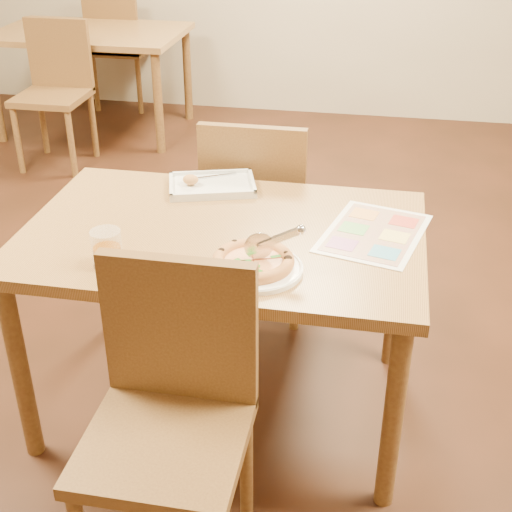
% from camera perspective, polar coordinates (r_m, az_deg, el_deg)
% --- Properties ---
extents(room, '(7.00, 7.00, 7.00)m').
position_cam_1_polar(room, '(2.11, -3.12, 17.48)').
color(room, '#361A0E').
rests_on(room, ground).
extents(dining_table, '(1.30, 0.85, 0.72)m').
position_cam_1_polar(dining_table, '(2.36, -2.66, 0.21)').
color(dining_table, '#9C713E').
rests_on(dining_table, ground).
extents(chair_near, '(0.42, 0.42, 0.47)m').
position_cam_1_polar(chair_near, '(1.92, -6.71, -10.24)').
color(chair_near, brown).
rests_on(chair_near, ground).
extents(chair_far, '(0.42, 0.42, 0.47)m').
position_cam_1_polar(chair_far, '(2.91, 0.03, 4.71)').
color(chair_far, brown).
rests_on(chair_far, ground).
extents(bg_table, '(1.30, 0.85, 0.72)m').
position_cam_1_polar(bg_table, '(5.36, -13.09, 16.28)').
color(bg_table, '#9C713E').
rests_on(bg_table, ground).
extents(bg_chair_near, '(0.42, 0.42, 0.47)m').
position_cam_1_polar(bg_chair_near, '(4.85, -15.74, 13.77)').
color(bg_chair_near, brown).
rests_on(bg_chair_near, ground).
extents(bg_chair_far, '(0.42, 0.42, 0.47)m').
position_cam_1_polar(bg_chair_far, '(5.83, -11.09, 16.81)').
color(bg_chair_far, brown).
rests_on(bg_chair_far, ground).
extents(plate, '(0.33, 0.33, 0.01)m').
position_cam_1_polar(plate, '(2.09, 0.00, -1.02)').
color(plate, white).
rests_on(plate, dining_table).
extents(pizza, '(0.24, 0.24, 0.04)m').
position_cam_1_polar(pizza, '(2.08, -0.22, -0.41)').
color(pizza, '#E08C4C').
rests_on(pizza, plate).
extents(pizza_cutter, '(0.16, 0.06, 0.10)m').
position_cam_1_polar(pizza_cutter, '(2.06, 1.33, 1.22)').
color(pizza_cutter, silver).
rests_on(pizza_cutter, pizza).
extents(appetizer_tray, '(0.36, 0.29, 0.06)m').
position_cam_1_polar(appetizer_tray, '(2.62, -3.67, 5.62)').
color(appetizer_tray, silver).
rests_on(appetizer_tray, dining_table).
extents(glass_tumbler, '(0.09, 0.09, 0.11)m').
position_cam_1_polar(glass_tumbler, '(2.14, -11.83, 0.43)').
color(glass_tumbler, '#84430A').
rests_on(glass_tumbler, dining_table).
extents(menu, '(0.38, 0.47, 0.00)m').
position_cam_1_polar(menu, '(2.33, 9.41, 1.84)').
color(menu, silver).
rests_on(menu, dining_table).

